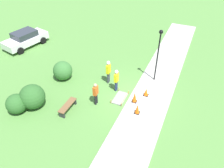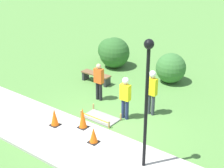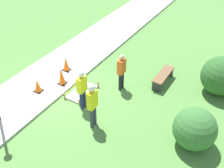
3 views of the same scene
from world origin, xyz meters
name	(u,v)px [view 1 (image 1 of 3)]	position (x,y,z in m)	size (l,w,h in m)	color
ground_plane	(131,95)	(0.00, 0.00, 0.00)	(60.00, 60.00, 0.00)	#51843D
sidewalk	(150,100)	(0.00, -1.34, 0.05)	(28.00, 2.69, 0.10)	#ADAAA3
wet_concrete_patch	(120,98)	(-0.60, 0.59, 0.04)	(1.43, 0.80, 0.28)	gray
traffic_cone_near_patch	(137,109)	(-1.54, -0.95, 0.44)	(0.34, 0.34, 0.69)	black
traffic_cone_far_patch	(135,97)	(-0.60, -0.45, 0.50)	(0.34, 0.34, 0.80)	black
traffic_cone_sidewalk_edge	(146,92)	(0.34, -0.96, 0.38)	(0.34, 0.34, 0.58)	black
park_bench	(68,106)	(-3.03, 3.24, 0.33)	(1.55, 0.44, 0.48)	#2D2D33
worker_supervisor	(116,79)	(0.13, 1.20, 1.03)	(0.40, 0.25, 1.74)	navy
worker_assistant	(108,70)	(0.76, 2.10, 1.13)	(0.40, 0.27, 1.87)	#383D47
bystander_in_orange_shirt	(96,93)	(-1.72, 1.87, 0.94)	(0.40, 0.22, 1.67)	black
lamppost_near	(159,49)	(2.38, -1.01, 2.72)	(0.28, 0.28, 4.02)	black
parked_car_white	(25,39)	(2.87, 11.75, 0.77)	(4.45, 2.61, 1.49)	white
shrub_rounded_near	(63,71)	(-0.19, 5.47, 0.73)	(1.45, 1.45, 1.45)	#387033
shrub_rounded_mid	(16,104)	(-4.41, 6.10, 0.65)	(1.30, 1.30, 1.30)	#2D6028
shrub_rounded_far	(32,97)	(-3.59, 5.48, 0.82)	(1.63, 1.63, 1.63)	#2D6028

